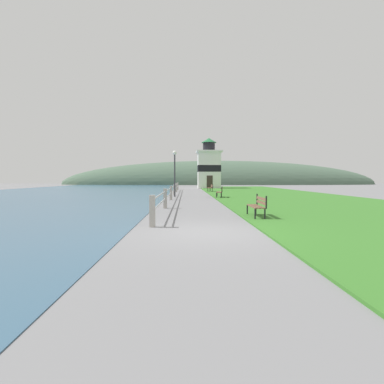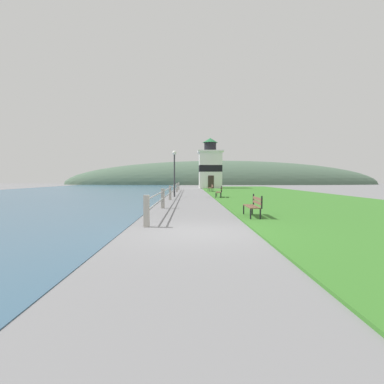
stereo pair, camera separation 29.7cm
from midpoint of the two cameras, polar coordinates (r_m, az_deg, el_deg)
ground_plane at (r=9.01m, az=1.28°, el=-7.68°), size 160.00×160.00×0.00m
grass_verge at (r=28.69m, az=15.29°, el=-0.60°), size 12.00×55.84×0.06m
water_strip at (r=30.81m, az=-27.89°, el=-0.63°), size 24.00×89.34×0.01m
seawall_railing at (r=25.23m, az=-4.02°, el=0.41°), size 0.18×30.82×1.06m
park_bench_near at (r=12.42m, az=11.75°, el=-2.39°), size 0.50×1.63×0.94m
park_bench_midway at (r=24.42m, az=5.04°, el=0.13°), size 0.71×1.80×0.94m
park_bench_far at (r=35.04m, az=3.32°, el=0.90°), size 0.55×1.65×0.94m
lighthouse at (r=47.37m, az=3.05°, el=4.79°), size 3.98×3.98×7.90m
lamp_post at (r=25.73m, az=-3.64°, el=5.16°), size 0.36×0.36×3.96m
distant_hillside at (r=76.56m, az=5.13°, el=1.45°), size 80.00×16.00×12.00m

